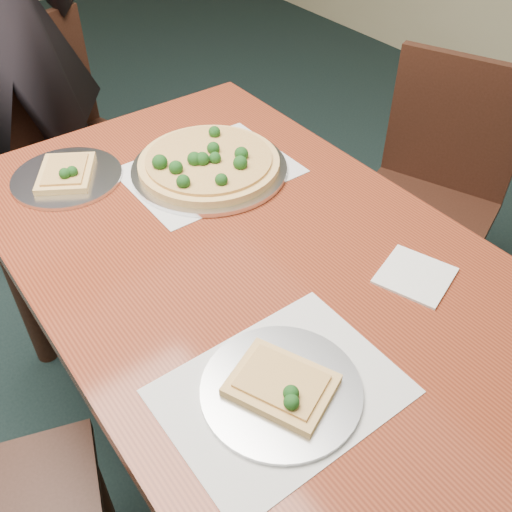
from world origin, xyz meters
TOP-DOWN VIEW (x-y plane):
  - ground at (0.00, 0.00)m, footprint 8.00×8.00m
  - dining_table at (0.40, -0.32)m, footprint 0.90×1.50m
  - chair_far at (0.41, 0.82)m, footprint 0.53×0.53m
  - chair_right at (1.21, -0.19)m, footprint 0.54×0.54m
  - placemat_main at (0.50, 0.02)m, footprint 0.42×0.32m
  - placemat_near at (0.22, -0.63)m, footprint 0.40×0.30m
  - pizza_pan at (0.50, 0.02)m, footprint 0.41×0.41m
  - slice_plate_near at (0.22, -0.63)m, footprint 0.28×0.28m
  - slice_plate_far at (0.19, 0.21)m, footprint 0.28×0.28m
  - napkin at (0.63, -0.57)m, footprint 0.18×0.18m

SIDE VIEW (x-z plane):
  - ground at x=0.00m, z-range 0.00..0.00m
  - chair_far at x=0.41m, z-range 0.06..0.97m
  - chair_right at x=1.21m, z-range 0.06..0.97m
  - dining_table at x=0.40m, z-range 0.28..1.03m
  - placemat_main at x=0.50m, z-range 0.75..0.75m
  - placemat_near at x=0.22m, z-range 0.75..0.75m
  - napkin at x=0.63m, z-range 0.75..0.76m
  - slice_plate_far at x=0.19m, z-range 0.73..0.79m
  - slice_plate_near at x=0.22m, z-range 0.74..0.79m
  - pizza_pan at x=0.50m, z-range 0.74..0.81m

